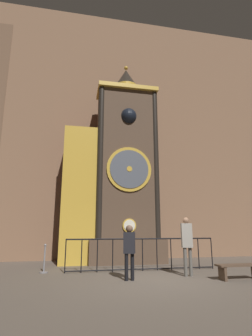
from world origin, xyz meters
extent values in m
plane|color=brown|center=(0.00, 0.00, 0.00)|extent=(28.00, 28.00, 0.00)
cube|color=#846047|center=(0.00, 5.67, 6.92)|extent=(24.00, 0.30, 13.84)
cube|color=brown|center=(-0.07, 4.14, 0.53)|extent=(3.37, 1.61, 1.05)
cube|color=brown|center=(-0.07, 4.14, 4.65)|extent=(2.70, 1.40, 7.20)
cube|color=gold|center=(-0.07, 4.04, 8.15)|extent=(2.92, 1.54, 0.20)
cylinder|color=gold|center=(-0.07, 3.41, 1.60)|extent=(0.59, 0.05, 0.59)
cylinder|color=silver|center=(-0.07, 3.38, 1.60)|extent=(0.49, 0.03, 0.49)
cylinder|color=gold|center=(-0.07, 3.41, 4.08)|extent=(2.04, 0.07, 2.04)
cylinder|color=#4C515B|center=(-0.07, 3.37, 4.08)|extent=(1.76, 0.04, 1.76)
cylinder|color=gold|center=(-0.07, 3.35, 4.08)|extent=(0.25, 0.03, 0.25)
cube|color=#30241B|center=(-0.07, 3.93, 6.67)|extent=(0.94, 0.42, 0.94)
sphere|color=black|center=(-0.07, 3.51, 6.67)|extent=(0.76, 0.76, 0.76)
cylinder|color=black|center=(-1.36, 3.53, 4.65)|extent=(0.28, 0.28, 7.20)
cylinder|color=black|center=(1.22, 3.53, 4.65)|extent=(0.28, 0.28, 7.20)
cylinder|color=gold|center=(-0.07, 4.14, 8.40)|extent=(1.19, 1.19, 0.30)
cone|color=black|center=(-0.07, 4.14, 9.05)|extent=(1.13, 1.13, 0.99)
sphere|color=gold|center=(-0.07, 4.14, 9.66)|extent=(0.20, 0.20, 0.20)
cube|color=maroon|center=(-2.21, 4.19, 3.00)|extent=(1.48, 1.19, 6.01)
cube|color=gold|center=(-2.21, 3.58, 3.00)|extent=(1.55, 0.06, 6.01)
cylinder|color=black|center=(-2.65, 1.88, 0.57)|extent=(0.04, 0.04, 1.13)
cylinder|color=black|center=(-2.10, 1.88, 0.57)|extent=(0.04, 0.04, 1.13)
cylinder|color=black|center=(-1.55, 1.88, 0.57)|extent=(0.04, 0.04, 1.13)
cylinder|color=black|center=(-1.00, 1.88, 0.57)|extent=(0.04, 0.04, 1.13)
cylinder|color=black|center=(-0.45, 1.88, 0.57)|extent=(0.04, 0.04, 1.13)
cylinder|color=black|center=(0.10, 1.88, 0.57)|extent=(0.04, 0.04, 1.13)
cylinder|color=black|center=(0.65, 1.88, 0.57)|extent=(0.04, 0.04, 1.13)
cylinder|color=black|center=(1.20, 1.88, 0.57)|extent=(0.04, 0.04, 1.13)
cylinder|color=black|center=(1.74, 1.88, 0.57)|extent=(0.04, 0.04, 1.13)
cylinder|color=black|center=(2.29, 1.88, 0.57)|extent=(0.04, 0.04, 1.13)
cylinder|color=black|center=(2.84, 1.88, 0.57)|extent=(0.04, 0.04, 1.13)
cylinder|color=black|center=(0.10, 1.88, 1.11)|extent=(5.49, 0.05, 0.05)
cylinder|color=black|center=(0.10, 1.88, 0.06)|extent=(5.49, 0.04, 0.04)
cylinder|color=black|center=(-0.83, 0.23, 0.38)|extent=(0.11, 0.11, 0.76)
cylinder|color=black|center=(-0.65, 0.23, 0.38)|extent=(0.11, 0.11, 0.76)
cube|color=black|center=(-0.74, 0.23, 1.07)|extent=(0.39, 0.31, 0.62)
sphere|color=brown|center=(-0.74, 0.23, 1.48)|extent=(0.22, 0.22, 0.22)
cylinder|color=#58554F|center=(1.17, 0.54, 0.44)|extent=(0.11, 0.11, 0.88)
cylinder|color=#58554F|center=(1.35, 0.54, 0.44)|extent=(0.11, 0.11, 0.88)
cube|color=gray|center=(1.26, 0.54, 1.27)|extent=(0.38, 0.29, 0.77)
sphere|color=#8C664C|center=(1.26, 0.54, 1.75)|extent=(0.20, 0.20, 0.20)
cylinder|color=gray|center=(-3.36, 2.12, 0.02)|extent=(0.28, 0.28, 0.04)
cylinder|color=gray|center=(-3.36, 2.12, 0.44)|extent=(0.06, 0.06, 0.88)
sphere|color=gray|center=(-3.36, 2.12, 0.92)|extent=(0.09, 0.09, 0.09)
cube|color=brown|center=(2.52, -0.29, 0.41)|extent=(1.39, 0.40, 0.05)
cube|color=brown|center=(1.96, -0.29, 0.20)|extent=(0.08, 0.36, 0.39)
camera|label=1|loc=(-2.43, -7.80, 1.51)|focal=28.00mm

